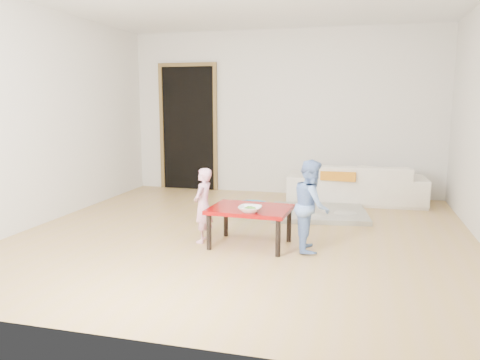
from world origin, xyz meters
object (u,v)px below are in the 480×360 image
at_px(child_pink, 203,205).
at_px(child_blue, 311,205).
at_px(red_table, 250,227).
at_px(basin, 251,209).
at_px(sofa, 356,183).
at_px(bowl, 250,209).

xyz_separation_m(child_pink, child_blue, (1.14, 0.01, 0.06)).
xyz_separation_m(red_table, child_blue, (0.62, 0.02, 0.26)).
relative_size(child_pink, basin, 1.74).
distance_m(child_pink, child_blue, 1.14).
bearing_deg(basin, child_blue, -55.26).
bearing_deg(red_table, basin, 102.81).
bearing_deg(basin, sofa, 39.67).
bearing_deg(bowl, child_pink, 160.53).
distance_m(sofa, red_table, 2.67).
xyz_separation_m(bowl, basin, (-0.35, 1.55, -0.36)).
bearing_deg(child_blue, child_pink, 80.30).
relative_size(red_table, child_blue, 0.89).
distance_m(sofa, basin, 1.74).
relative_size(bowl, basin, 0.50).
bearing_deg(basin, child_pink, -98.54).
height_order(red_table, bowl, bowl).
bearing_deg(sofa, basin, 37.56).
distance_m(red_table, child_pink, 0.55).
distance_m(red_table, bowl, 0.30).
bearing_deg(child_blue, red_table, 81.52).
bearing_deg(child_blue, bowl, 99.51).
height_order(child_blue, basin, child_blue).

